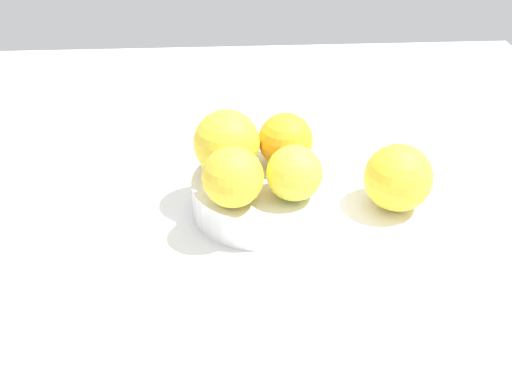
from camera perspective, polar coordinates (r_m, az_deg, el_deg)
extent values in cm
cube|color=white|center=(70.37, 0.00, -2.46)|extent=(110.00, 110.00, 2.00)
cylinder|color=white|center=(69.52, 0.00, -1.55)|extent=(9.59, 9.59, 0.80)
cylinder|color=white|center=(68.42, 0.00, -0.31)|extent=(15.47, 15.47, 4.51)
sphere|color=yellow|center=(66.67, -2.98, 4.96)|extent=(7.92, 7.92, 7.92)
sphere|color=#F9A823|center=(68.47, 3.00, 5.24)|extent=(6.66, 6.66, 6.66)
sphere|color=yellow|center=(62.69, 3.90, 1.91)|extent=(6.33, 6.33, 6.33)
sphere|color=yellow|center=(61.51, -2.37, 1.52)|extent=(6.84, 6.84, 6.84)
sphere|color=yellow|center=(70.35, 14.13, 1.46)|extent=(8.29, 8.29, 8.29)
cube|color=beige|center=(59.08, -20.16, -12.85)|extent=(18.33, 18.33, 0.30)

